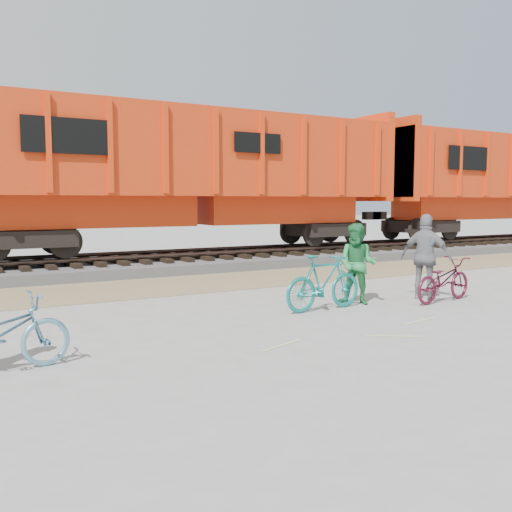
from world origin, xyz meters
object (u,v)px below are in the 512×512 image
object	(u,v)px
hopper_car_center	(194,172)
bicycle_maroon	(443,280)
person_woman	(426,257)
bicycle_teal	(324,282)
hopper_car_right	(503,181)
person_man	(358,264)

from	to	relation	value
hopper_car_center	bicycle_maroon	xyz separation A→B (m)	(1.86, -8.44, -2.55)
hopper_car_center	person_woman	world-z (taller)	hopper_car_center
hopper_car_center	bicycle_teal	xyz separation A→B (m)	(-0.86, -7.93, -2.47)
hopper_car_right	person_woman	xyz separation A→B (m)	(-13.24, -8.04, -2.10)
person_woman	bicycle_maroon	bearing A→B (deg)	166.96
bicycle_maroon	bicycle_teal	bearing A→B (deg)	70.81
bicycle_maroon	person_man	bearing A→B (deg)	58.99
hopper_car_right	bicycle_teal	bearing A→B (deg)	-153.42
hopper_car_center	bicycle_teal	bearing A→B (deg)	-96.16
bicycle_maroon	person_woman	world-z (taller)	person_woman
person_man	person_woman	xyz separation A→B (m)	(1.61, -0.30, 0.09)
bicycle_maroon	person_woman	size ratio (longest dim) A/B	0.96
hopper_car_right	bicycle_teal	xyz separation A→B (m)	(-15.86, -7.93, -2.47)
hopper_car_center	person_man	distance (m)	8.04
bicycle_teal	bicycle_maroon	size ratio (longest dim) A/B	1.02
bicycle_teal	person_man	world-z (taller)	person_man
bicycle_teal	person_woman	size ratio (longest dim) A/B	0.99
bicycle_teal	bicycle_maroon	xyz separation A→B (m)	(2.71, -0.50, -0.08)
hopper_car_right	bicycle_maroon	xyz separation A→B (m)	(-13.14, -8.44, -2.55)
bicycle_teal	bicycle_maroon	bearing A→B (deg)	-104.15
bicycle_teal	hopper_car_right	bearing A→B (deg)	-67.05
hopper_car_center	hopper_car_right	xyz separation A→B (m)	(15.00, 0.00, 0.00)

